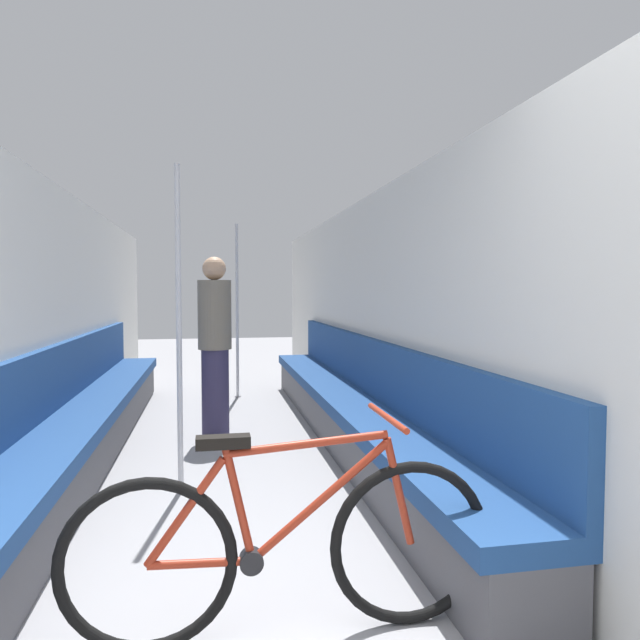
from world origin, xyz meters
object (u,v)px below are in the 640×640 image
bench_seat_row_right (350,410)px  grab_pole_near (237,313)px  grab_pole_far (179,334)px  passenger_standing (215,345)px  bench_seat_row_left (86,421)px  bicycle (284,547)px

bench_seat_row_right → grab_pole_near: bearing=109.6°
grab_pole_far → passenger_standing: grab_pole_far is taller
bench_seat_row_left → passenger_standing: 1.24m
grab_pole_far → grab_pole_near: bearing=80.9°
bench_seat_row_right → passenger_standing: size_ratio=3.64×
bicycle → grab_pole_far: size_ratio=0.77×
bench_seat_row_left → bicycle: 2.92m
bench_seat_row_left → bench_seat_row_right: size_ratio=1.00×
bench_seat_row_right → grab_pole_near: size_ratio=2.76×
passenger_standing → bench_seat_row_right: bearing=144.3°
bench_seat_row_left → passenger_standing: bearing=24.7°
passenger_standing → bicycle: bearing=80.8°
bench_seat_row_left → bench_seat_row_right: (2.16, 0.00, 0.00)m
grab_pole_near → grab_pole_far: 3.34m
bench_seat_row_left → bicycle: bearing=-64.7°
bench_seat_row_left → grab_pole_near: 2.82m
bench_seat_row_left → passenger_standing: size_ratio=3.64×
bench_seat_row_right → grab_pole_far: size_ratio=2.76×
grab_pole_far → passenger_standing: 1.41m
bench_seat_row_left → grab_pole_near: grab_pole_near is taller
grab_pole_near → passenger_standing: 1.96m
grab_pole_near → grab_pole_far: same height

